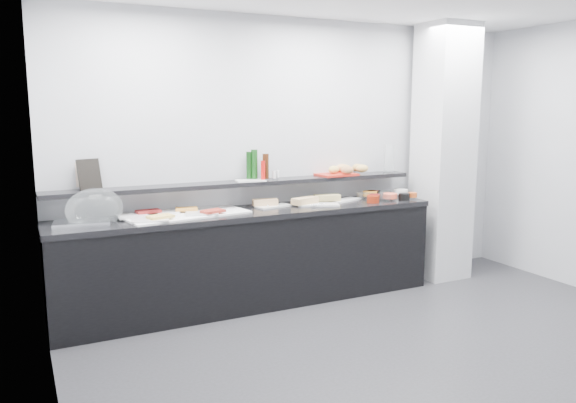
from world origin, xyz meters
name	(u,v)px	position (x,y,z in m)	size (l,w,h in m)	color
ground	(429,360)	(0.00, 0.00, 0.00)	(5.00, 5.00, 0.00)	#2D2D30
back_wall	(304,156)	(0.00, 2.00, 1.35)	(5.00, 0.02, 2.70)	#B3B5BA
column	(443,153)	(1.50, 1.65, 1.35)	(0.50, 0.50, 2.70)	silver
buffet_cabinet	(252,260)	(-0.70, 1.70, 0.42)	(3.60, 0.60, 0.85)	black
counter_top	(252,213)	(-0.70, 1.70, 0.88)	(3.62, 0.62, 0.05)	black
wall_shelf	(245,183)	(-0.70, 1.88, 1.13)	(3.60, 0.25, 0.04)	black
cloche_base	(82,223)	(-2.19, 1.66, 0.92)	(0.43, 0.29, 0.04)	silver
cloche_dome	(95,209)	(-2.08, 1.68, 1.03)	(0.48, 0.31, 0.34)	white
linen_runner	(186,214)	(-1.32, 1.74, 0.91)	(1.07, 0.51, 0.01)	white
platter_meat_a	(137,215)	(-1.73, 1.78, 0.92)	(0.34, 0.23, 0.01)	white
food_meat_a	(148,211)	(-1.62, 1.83, 0.94)	(0.20, 0.13, 0.02)	maroon
platter_salmon	(161,213)	(-1.52, 1.81, 0.92)	(0.27, 0.18, 0.01)	white
food_salmon	(187,209)	(-1.29, 1.80, 0.94)	(0.19, 0.12, 0.02)	orange
platter_cheese	(150,220)	(-1.67, 1.54, 0.92)	(0.30, 0.20, 0.01)	silver
food_cheese	(160,217)	(-1.58, 1.55, 0.94)	(0.20, 0.13, 0.02)	#E6BF59
platter_meat_b	(202,213)	(-1.20, 1.63, 0.92)	(0.28, 0.19, 0.01)	silver
food_meat_b	(213,211)	(-1.11, 1.60, 0.94)	(0.20, 0.12, 0.02)	maroon
sandwich_plate_left	(273,206)	(-0.45, 1.77, 0.91)	(0.34, 0.15, 0.01)	silver
sandwich_food_left	(265,202)	(-0.52, 1.81, 0.94)	(0.24, 0.09, 0.06)	tan
tongs_left	(273,205)	(-0.45, 1.78, 0.92)	(0.01, 0.01, 0.16)	silver
sandwich_plate_mid	(318,205)	(-0.03, 1.65, 0.91)	(0.40, 0.17, 0.01)	silver
sandwich_food_mid	(305,201)	(-0.14, 1.72, 0.94)	(0.28, 0.11, 0.06)	tan
tongs_mid	(317,205)	(-0.07, 1.59, 0.92)	(0.01, 0.01, 0.16)	silver
sandwich_plate_right	(345,200)	(0.36, 1.78, 0.91)	(0.35, 0.15, 0.01)	white
sandwich_food_right	(327,198)	(0.15, 1.78, 0.94)	(0.26, 0.10, 0.06)	tan
tongs_right	(337,200)	(0.24, 1.75, 0.92)	(0.01, 0.01, 0.16)	silver
bowl_glass_fruit	(365,196)	(0.59, 1.76, 0.94)	(0.17, 0.17, 0.07)	silver
fill_glass_fruit	(370,194)	(0.68, 1.81, 0.95)	(0.15, 0.15, 0.05)	orange
bowl_black_jam	(375,194)	(0.75, 1.83, 0.94)	(0.12, 0.12, 0.07)	black
fill_black_jam	(373,193)	(0.74, 1.84, 0.95)	(0.12, 0.12, 0.05)	#5E190D
bowl_glass_cream	(384,194)	(0.83, 1.77, 0.94)	(0.16, 0.16, 0.07)	silver
fill_glass_cream	(401,192)	(1.06, 1.78, 0.95)	(0.15, 0.15, 0.05)	white
bowl_red_jam	(373,199)	(0.54, 1.55, 0.94)	(0.12, 0.12, 0.07)	maroon
fill_red_jam	(375,197)	(0.60, 1.62, 0.95)	(0.10, 0.10, 0.05)	#570D0C
bowl_glass_salmon	(385,197)	(0.72, 1.60, 0.94)	(0.15, 0.15, 0.07)	silver
fill_glass_salmon	(390,196)	(0.78, 1.59, 0.95)	(0.14, 0.14, 0.05)	#F1593B
bowl_black_fruit	(404,197)	(0.92, 1.54, 0.94)	(0.11, 0.11, 0.07)	black
fill_black_fruit	(413,195)	(1.03, 1.54, 0.95)	(0.09, 0.09, 0.05)	#C64F1B
framed_print	(89,174)	(-2.08, 1.93, 1.28)	(0.20, 0.02, 0.26)	black
print_art	(85,174)	(-2.11, 1.98, 1.28)	(0.15, 0.00, 0.22)	#C5A38E
condiment_tray	(251,181)	(-0.65, 1.84, 1.16)	(0.27, 0.17, 0.01)	white
bottle_green_a	(249,165)	(-0.63, 1.93, 1.29)	(0.05, 0.05, 0.26)	black
bottle_brown	(266,166)	(-0.48, 1.87, 1.28)	(0.06, 0.06, 0.24)	#381A0A
bottle_green_b	(254,164)	(-0.58, 1.92, 1.30)	(0.06, 0.06, 0.28)	#113E12
bottle_hot	(263,170)	(-0.53, 1.82, 1.25)	(0.04, 0.04, 0.18)	red
shaker_salt	(277,174)	(-0.35, 1.90, 1.20)	(0.03, 0.03, 0.07)	white
shaker_pepper	(274,175)	(-0.40, 1.86, 1.20)	(0.03, 0.03, 0.07)	white
bread_tray	(336,174)	(0.31, 1.88, 1.16)	(0.39, 0.27, 0.02)	#B51F13
bread_roll_n	(342,168)	(0.45, 1.99, 1.21)	(0.15, 0.10, 0.08)	tan
bread_roll_ne	(357,168)	(0.60, 1.94, 1.21)	(0.12, 0.08, 0.08)	tan
bread_roll_sw	(347,170)	(0.37, 1.78, 1.21)	(0.12, 0.08, 0.08)	#AB6E41
bread_roll_s	(348,170)	(0.39, 1.78, 1.21)	(0.12, 0.08, 0.08)	#B27544
bread_roll_se	(362,168)	(0.61, 1.86, 1.21)	(0.13, 0.09, 0.08)	#D6A651
bread_roll_midw	(334,170)	(0.28, 1.89, 1.21)	(0.13, 0.08, 0.08)	#D8B352
bread_roll_mide	(346,169)	(0.44, 1.90, 1.21)	(0.13, 0.08, 0.08)	#AE8042
carafe	(389,159)	(0.94, 1.85, 1.30)	(0.11, 0.11, 0.30)	white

